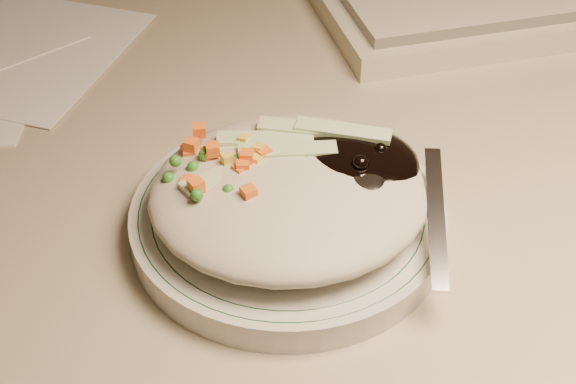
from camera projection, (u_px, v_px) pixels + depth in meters
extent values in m
cube|color=tan|center=(351.00, 108.00, 0.73)|extent=(1.40, 0.70, 0.04)
cylinder|color=silver|center=(288.00, 220.00, 0.57)|extent=(0.22, 0.22, 0.02)
torus|color=#144723|center=(288.00, 209.00, 0.56)|extent=(0.21, 0.21, 0.00)
torus|color=#144723|center=(288.00, 209.00, 0.56)|extent=(0.19, 0.19, 0.00)
ellipsoid|color=#B2A990|center=(289.00, 192.00, 0.54)|extent=(0.19, 0.18, 0.04)
ellipsoid|color=black|center=(349.00, 166.00, 0.56)|extent=(0.10, 0.09, 0.03)
ellipsoid|color=orange|center=(220.00, 179.00, 0.55)|extent=(0.08, 0.08, 0.02)
sphere|color=black|center=(306.00, 161.00, 0.55)|extent=(0.01, 0.01, 0.01)
sphere|color=black|center=(345.00, 151.00, 0.56)|extent=(0.01, 0.01, 0.01)
sphere|color=black|center=(380.00, 150.00, 0.55)|extent=(0.01, 0.01, 0.01)
sphere|color=black|center=(365.00, 146.00, 0.56)|extent=(0.01, 0.01, 0.01)
sphere|color=black|center=(360.00, 164.00, 0.54)|extent=(0.01, 0.01, 0.01)
sphere|color=black|center=(344.00, 158.00, 0.55)|extent=(0.01, 0.01, 0.01)
sphere|color=black|center=(356.00, 147.00, 0.56)|extent=(0.01, 0.01, 0.01)
cube|color=orange|center=(213.00, 149.00, 0.54)|extent=(0.01, 0.01, 0.01)
cube|color=orange|center=(240.00, 179.00, 0.54)|extent=(0.01, 0.01, 0.01)
cube|color=orange|center=(191.00, 145.00, 0.56)|extent=(0.01, 0.01, 0.01)
cube|color=orange|center=(247.00, 156.00, 0.54)|extent=(0.01, 0.01, 0.01)
cube|color=orange|center=(243.00, 166.00, 0.54)|extent=(0.01, 0.01, 0.01)
cube|color=orange|center=(189.00, 151.00, 0.56)|extent=(0.01, 0.01, 0.01)
cube|color=orange|center=(209.00, 153.00, 0.55)|extent=(0.01, 0.01, 0.01)
cube|color=orange|center=(240.00, 171.00, 0.54)|extent=(0.01, 0.01, 0.01)
cube|color=orange|center=(263.00, 154.00, 0.55)|extent=(0.01, 0.01, 0.01)
cube|color=orange|center=(199.00, 130.00, 0.56)|extent=(0.01, 0.01, 0.01)
cube|color=orange|center=(196.00, 185.00, 0.52)|extent=(0.01, 0.01, 0.01)
cube|color=orange|center=(249.00, 193.00, 0.51)|extent=(0.01, 0.01, 0.01)
cube|color=orange|center=(188.00, 183.00, 0.53)|extent=(0.01, 0.01, 0.01)
cube|color=orange|center=(190.00, 154.00, 0.56)|extent=(0.01, 0.01, 0.01)
sphere|color=#388C28|center=(241.00, 164.00, 0.55)|extent=(0.01, 0.01, 0.01)
sphere|color=#388C28|center=(197.00, 195.00, 0.51)|extent=(0.01, 0.01, 0.01)
sphere|color=#388C28|center=(193.00, 167.00, 0.54)|extent=(0.01, 0.01, 0.01)
sphere|color=#388C28|center=(175.00, 161.00, 0.54)|extent=(0.01, 0.01, 0.01)
sphere|color=#388C28|center=(235.00, 160.00, 0.55)|extent=(0.01, 0.01, 0.01)
sphere|color=#388C28|center=(252.00, 192.00, 0.53)|extent=(0.01, 0.01, 0.01)
sphere|color=#388C28|center=(219.00, 174.00, 0.54)|extent=(0.01, 0.01, 0.01)
sphere|color=#388C28|center=(212.00, 193.00, 0.53)|extent=(0.01, 0.01, 0.01)
sphere|color=#388C28|center=(169.00, 178.00, 0.54)|extent=(0.01, 0.01, 0.01)
sphere|color=#388C28|center=(207.00, 152.00, 0.55)|extent=(0.01, 0.01, 0.01)
sphere|color=#388C28|center=(204.00, 155.00, 0.55)|extent=(0.01, 0.01, 0.01)
sphere|color=#388C28|center=(196.00, 183.00, 0.53)|extent=(0.01, 0.01, 0.01)
sphere|color=#388C28|center=(228.00, 190.00, 0.52)|extent=(0.01, 0.01, 0.01)
sphere|color=#388C28|center=(265.00, 144.00, 0.57)|extent=(0.01, 0.01, 0.01)
cube|color=yellow|center=(233.00, 160.00, 0.55)|extent=(0.01, 0.01, 0.01)
cube|color=yellow|center=(256.00, 161.00, 0.54)|extent=(0.01, 0.01, 0.01)
cube|color=yellow|center=(217.00, 159.00, 0.55)|extent=(0.01, 0.01, 0.01)
cube|color=yellow|center=(227.00, 159.00, 0.54)|extent=(0.01, 0.01, 0.01)
cube|color=yellow|center=(220.00, 175.00, 0.54)|extent=(0.01, 0.01, 0.01)
cube|color=yellow|center=(258.00, 149.00, 0.55)|extent=(0.01, 0.01, 0.01)
cube|color=yellow|center=(244.00, 140.00, 0.56)|extent=(0.01, 0.01, 0.01)
cube|color=yellow|center=(234.00, 175.00, 0.54)|extent=(0.01, 0.01, 0.01)
cube|color=#B2D18C|center=(265.00, 139.00, 0.56)|extent=(0.07, 0.03, 0.00)
cube|color=#B2D18C|center=(306.00, 128.00, 0.57)|extent=(0.07, 0.04, 0.00)
cube|color=#B2D18C|center=(228.00, 172.00, 0.54)|extent=(0.07, 0.04, 0.00)
cube|color=#B2D18C|center=(343.00, 131.00, 0.56)|extent=(0.07, 0.04, 0.00)
cube|color=#B2D18C|center=(298.00, 183.00, 0.53)|extent=(0.07, 0.03, 0.00)
cube|color=#B2D18C|center=(288.00, 150.00, 0.55)|extent=(0.07, 0.02, 0.00)
ellipsoid|color=silver|center=(361.00, 176.00, 0.54)|extent=(0.04, 0.05, 0.01)
cube|color=silver|center=(436.00, 216.00, 0.52)|extent=(0.04, 0.11, 0.03)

